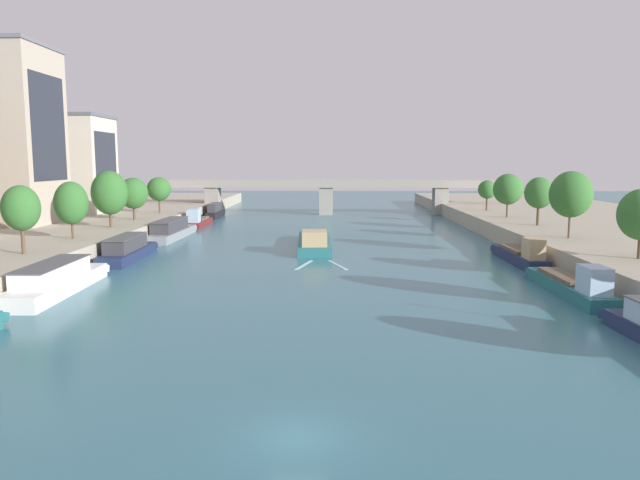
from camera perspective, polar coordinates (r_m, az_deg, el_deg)
The scene contains 23 objects.
ground_plane at distance 25.52m, azimuth -2.22°, elevation -18.26°, with size 400.00×400.00×0.00m, color #336675.
quay_left at distance 89.59m, azimuth -27.49°, elevation 0.36°, with size 36.00×170.00×2.42m, color #A89E89.
barge_midriver at distance 76.83m, azimuth -0.56°, elevation -0.10°, with size 4.73×19.61×2.87m.
wake_behind_barge at distance 64.23m, azimuth 0.06°, elevation -2.39°, with size 5.60×6.00×0.03m.
moored_boat_left_midway at distance 55.22m, azimuth -23.84°, elevation -3.51°, with size 3.70×16.00×2.70m.
moored_boat_left_near at distance 71.16m, azimuth -17.87°, elevation -0.86°, with size 3.21×14.26×2.73m.
moored_boat_left_upstream at distance 88.88m, azimuth -14.00°, elevation 0.91°, with size 3.57×16.78×2.79m.
moored_boat_left_far at distance 104.57m, azimuth -11.52°, elevation 1.81°, with size 2.54×12.15×3.19m.
moored_boat_left_gap_after at distance 119.62m, azimuth -9.96°, elevation 2.70°, with size 1.96×11.11×2.90m.
moored_boat_right_far at distance 53.69m, azimuth 22.85°, elevation -3.97°, with size 2.53×14.62×3.21m.
moored_boat_right_lone at distance 68.47m, azimuth 18.56°, elevation -1.36°, with size 2.56×13.67×3.25m.
tree_left_by_lamp at distance 62.39m, azimuth -26.61°, elevation 2.73°, with size 3.48×3.48×6.46m.
tree_left_far at distance 72.36m, azimuth -22.63°, elevation 3.27°, with size 3.72×3.72×6.42m.
tree_left_third at distance 83.15m, azimuth -19.42°, elevation 4.26°, with size 4.69×4.69×7.41m.
tree_left_end_of_row at distance 93.08m, azimuth -17.36°, elevation 4.27°, with size 4.23×4.23×6.22m.
tree_left_past_mid at distance 103.82m, azimuth -15.10°, elevation 4.71°, with size 3.94×3.94×5.99m.
tree_right_by_lamp at distance 72.96m, azimuth 22.79°, elevation 4.03°, with size 4.71×4.71×7.56m.
tree_right_third at distance 86.08m, azimuth 20.15°, elevation 4.22°, with size 3.84×3.84×6.50m.
tree_right_nearest at distance 97.00m, azimuth 17.48°, elevation 4.63°, with size 4.51×4.51×6.72m.
tree_right_distant at distance 109.25m, azimuth 15.65°, elevation 4.65°, with size 3.20×3.20×5.32m.
building_left_far_end at distance 93.51m, azimuth -27.73°, elevation 8.85°, with size 12.21×12.57×24.36m.
building_left_middle at distance 110.43m, azimuth -22.84°, elevation 6.71°, with size 13.25×11.87×16.34m.
bridge_far at distance 124.35m, azimuth 0.59°, elevation 4.59°, with size 71.26×4.40×7.14m.
Camera 1 is at (1.44, -22.93, 11.11)m, focal length 33.58 mm.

